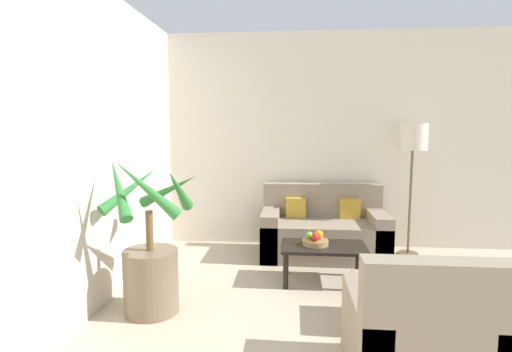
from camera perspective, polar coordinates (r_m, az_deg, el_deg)
wall_back at (r=5.38m, az=22.56°, el=4.63°), size 7.99×0.06×2.70m
potted_palm at (r=3.44m, az=-14.82°, el=-11.55°), size 0.81×0.79×1.31m
sofa_loveseat at (r=4.84m, az=9.56°, el=-7.92°), size 1.44×0.78×0.83m
floor_lamp at (r=4.99m, az=21.49°, el=4.29°), size 0.32×0.32×1.56m
coffee_table at (r=4.03m, az=9.62°, el=-10.52°), size 0.82×0.48×0.37m
fruit_bowl at (r=4.01m, az=8.48°, el=-9.35°), size 0.25×0.25×0.05m
apple_red at (r=3.94m, az=8.43°, el=-8.67°), size 0.08×0.08×0.08m
apple_green at (r=4.01m, az=7.61°, el=-8.39°), size 0.07×0.07×0.07m
orange_fruit at (r=4.02m, az=8.95°, el=-8.27°), size 0.09×0.09×0.09m
armchair at (r=2.67m, az=22.46°, el=-21.12°), size 0.80×0.79×0.87m
ottoman at (r=3.39m, az=18.76°, el=-16.79°), size 0.54×0.50×0.34m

